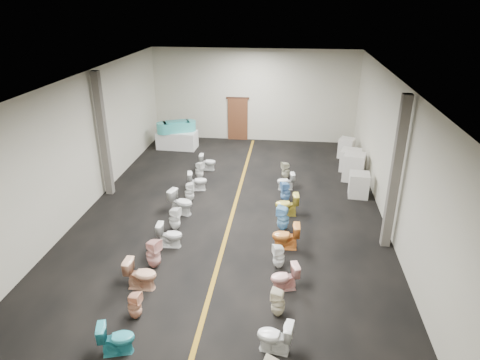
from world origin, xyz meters
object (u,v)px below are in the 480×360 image
(appliance_crate_b, at_px, (354,167))
(toilet_left_10, at_px, (208,162))
(toilet_left_4, at_px, (170,235))
(toilet_right_4, at_px, (279,256))
(bathtub, at_px, (176,127))
(toilet_left_9, at_px, (199,170))
(toilet_right_1, at_px, (275,336))
(toilet_right_10, at_px, (286,170))
(toilet_right_8, at_px, (285,192))
(toilet_right_9, at_px, (286,181))
(toilet_left_0, at_px, (117,338))
(toilet_right_7, at_px, (287,205))
(appliance_crate_d, at_px, (346,148))
(toilet_right_2, at_px, (278,303))
(appliance_crate_a, at_px, (359,185))
(toilet_left_8, at_px, (197,181))
(toilet_left_1, at_px, (135,305))
(toilet_left_7, at_px, (189,192))
(toilet_right_3, at_px, (284,277))
(display_table, at_px, (177,140))
(toilet_left_3, at_px, (153,253))
(toilet_left_2, at_px, (141,274))
(toilet_right_6, at_px, (283,218))
(appliance_crate_c, at_px, (350,160))
(toilet_right_5, at_px, (286,236))
(toilet_left_6, at_px, (181,202))
(toilet_left_5, at_px, (175,219))

(appliance_crate_b, relative_size, toilet_left_10, 1.57)
(toilet_left_4, height_order, toilet_right_4, toilet_left_4)
(bathtub, xyz_separation_m, toilet_left_9, (1.81, -3.53, -0.71))
(appliance_crate_b, relative_size, toilet_left_4, 1.46)
(toilet_right_1, xyz_separation_m, toilet_right_10, (0.06, 9.12, -0.02))
(toilet_right_8, relative_size, toilet_right_9, 1.14)
(toilet_left_0, xyz_separation_m, toilet_right_7, (3.36, 6.44, 0.02))
(bathtub, relative_size, toilet_right_1, 2.32)
(appliance_crate_d, bearing_deg, toilet_right_2, -104.03)
(appliance_crate_a, height_order, toilet_left_10, appliance_crate_a)
(toilet_left_10, distance_m, toilet_right_9, 3.67)
(toilet_right_10, bearing_deg, appliance_crate_a, 39.25)
(toilet_left_10, relative_size, toilet_right_2, 0.98)
(toilet_left_8, height_order, toilet_right_4, toilet_left_8)
(toilet_left_1, relative_size, toilet_left_7, 0.94)
(toilet_right_3, bearing_deg, toilet_left_10, -172.98)
(display_table, bearing_deg, toilet_left_9, -62.84)
(toilet_left_9, height_order, toilet_right_10, toilet_left_9)
(toilet_left_3, bearing_deg, toilet_left_2, -160.51)
(toilet_right_1, height_order, toilet_right_2, toilet_right_1)
(toilet_right_6, bearing_deg, appliance_crate_c, 169.05)
(toilet_right_8, bearing_deg, appliance_crate_d, 133.07)
(toilet_left_7, height_order, toilet_right_6, toilet_right_6)
(toilet_right_3, distance_m, toilet_right_7, 3.97)
(bathtub, relative_size, toilet_left_7, 2.40)
(toilet_left_9, height_order, toilet_right_7, toilet_right_7)
(appliance_crate_a, xyz_separation_m, toilet_left_3, (-6.11, -5.21, -0.02))
(appliance_crate_d, bearing_deg, toilet_right_8, -118.67)
(toilet_right_4, relative_size, toilet_right_9, 1.06)
(toilet_left_10, bearing_deg, toilet_left_4, 178.23)
(toilet_left_2, height_order, toilet_right_1, toilet_left_2)
(toilet_right_4, bearing_deg, toilet_left_9, -169.25)
(toilet_right_5, height_order, toilet_right_9, toilet_right_5)
(toilet_right_1, bearing_deg, toilet_right_6, -170.78)
(toilet_right_3, bearing_deg, toilet_left_2, -101.36)
(toilet_right_2, bearing_deg, toilet_left_8, -142.83)
(toilet_right_1, relative_size, toilet_right_2, 1.07)
(appliance_crate_b, relative_size, toilet_right_6, 1.32)
(toilet_left_2, relative_size, toilet_left_6, 0.97)
(toilet_left_8, distance_m, toilet_right_10, 3.60)
(appliance_crate_b, xyz_separation_m, toilet_right_7, (-2.58, -3.32, -0.15))
(toilet_right_2, bearing_deg, toilet_left_7, -138.32)
(display_table, bearing_deg, toilet_left_5, -76.21)
(toilet_left_7, relative_size, toilet_right_3, 1.02)
(toilet_left_6, height_order, toilet_right_6, toilet_left_6)
(display_table, distance_m, toilet_left_6, 6.78)
(appliance_crate_d, bearing_deg, bathtub, 177.26)
(bathtub, relative_size, appliance_crate_a, 1.96)
(toilet_left_4, distance_m, toilet_left_9, 5.05)
(toilet_left_3, xyz_separation_m, toilet_right_7, (3.52, 3.41, -0.04))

